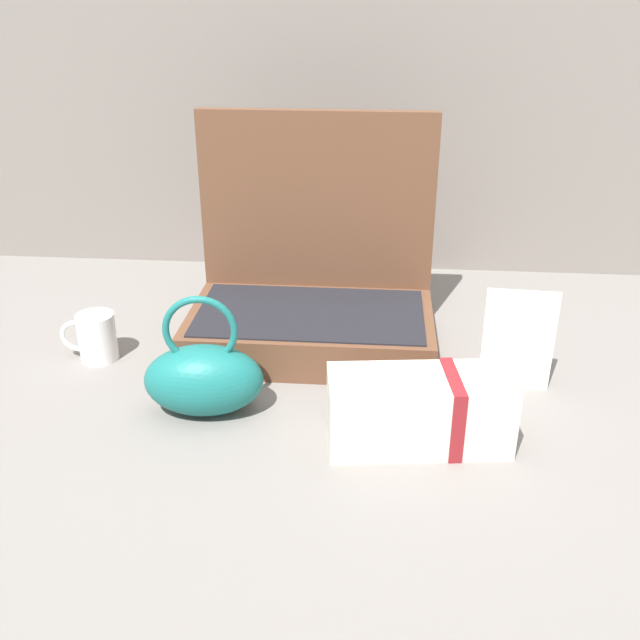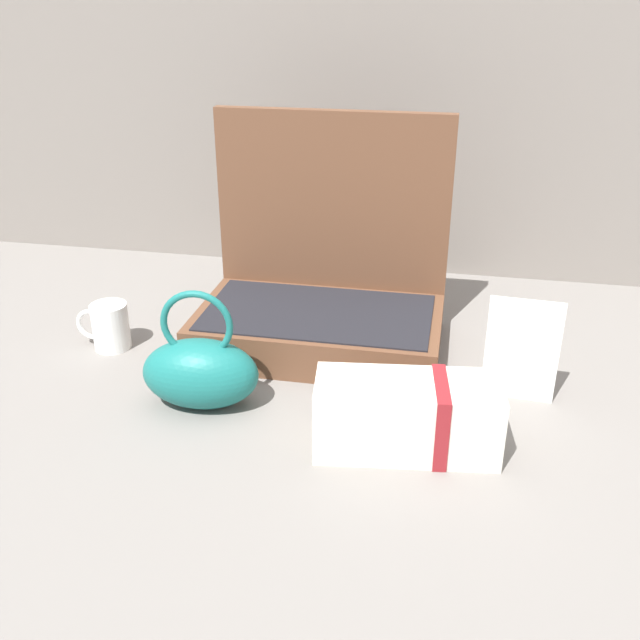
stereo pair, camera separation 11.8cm
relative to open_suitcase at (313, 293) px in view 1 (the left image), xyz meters
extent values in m
plane|color=slate|center=(0.06, -0.16, -0.10)|extent=(6.00, 6.00, 0.00)
cube|color=brown|center=(0.00, -0.05, -0.06)|extent=(0.45, 0.26, 0.07)
cube|color=black|center=(0.00, -0.05, -0.02)|extent=(0.42, 0.24, 0.00)
cube|color=brown|center=(0.00, 0.10, 0.11)|extent=(0.45, 0.02, 0.42)
ellipsoid|color=#196B66|center=(-0.15, -0.28, -0.04)|extent=(0.20, 0.13, 0.12)
torus|color=#196B66|center=(-0.15, -0.28, 0.05)|extent=(0.12, 0.02, 0.12)
cube|color=silver|center=(0.19, -0.33, -0.04)|extent=(0.28, 0.14, 0.11)
cube|color=maroon|center=(0.24, -0.33, -0.04)|extent=(0.03, 0.12, 0.11)
cylinder|color=white|center=(-0.39, -0.12, -0.05)|extent=(0.07, 0.07, 0.09)
torus|color=white|center=(-0.42, -0.12, -0.05)|extent=(0.06, 0.01, 0.06)
cube|color=white|center=(0.36, -0.16, -0.01)|extent=(0.12, 0.01, 0.18)
camera|label=1|loc=(0.12, -1.24, 0.54)|focal=40.05mm
camera|label=2|loc=(0.24, -1.23, 0.54)|focal=40.05mm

